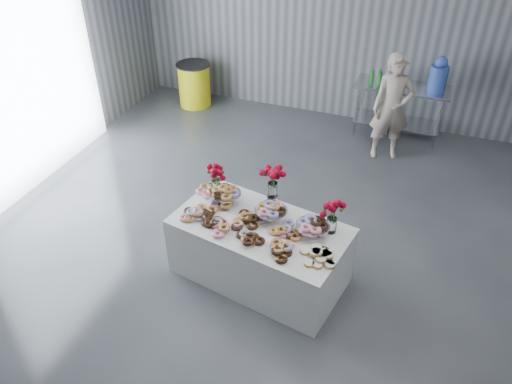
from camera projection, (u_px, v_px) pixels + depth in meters
ground at (273, 289)px, 5.66m from camera, size 9.00×9.00×0.00m
room_walls at (251, 59)px, 4.24m from camera, size 8.04×9.04×4.02m
display_table at (260, 251)px, 5.63m from camera, size 2.05×1.34×0.75m
prep_table at (400, 102)px, 8.18m from camera, size 1.50×0.60×0.90m
donut_mounds at (259, 225)px, 5.34m from camera, size 1.92×1.12×0.09m
cake_stand_left at (225, 192)px, 5.66m from camera, size 0.36×0.36×0.17m
cake_stand_mid at (271, 209)px, 5.41m from camera, size 0.36×0.36×0.17m
cake_stand_right at (313, 224)px, 5.20m from camera, size 0.36×0.36×0.17m
danish_pile at (317, 254)px, 4.95m from camera, size 0.48×0.48×0.11m
bouquet_left at (215, 172)px, 5.72m from camera, size 0.26×0.26×0.42m
bouquet_right at (333, 210)px, 5.15m from camera, size 0.26×0.26×0.42m
bouquet_center at (273, 179)px, 5.45m from camera, size 0.26×0.26×0.57m
water_jug at (439, 75)px, 7.73m from camera, size 0.28×0.28×0.55m
drink_bottles at (383, 77)px, 7.96m from camera, size 0.54×0.08×0.27m
person at (392, 108)px, 7.53m from camera, size 0.70×0.57×1.66m
trash_barrel at (194, 85)px, 9.27m from camera, size 0.63×0.63×0.80m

